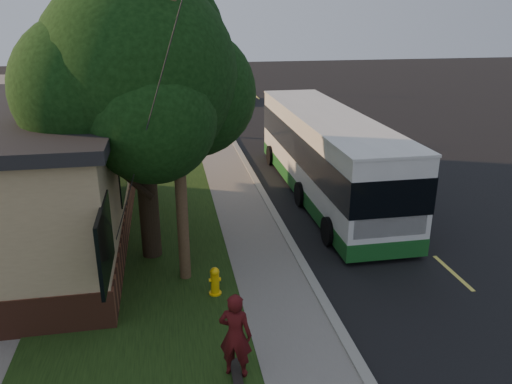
# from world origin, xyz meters

# --- Properties ---
(ground) EXTENTS (120.00, 120.00, 0.00)m
(ground) POSITION_xyz_m (0.00, 0.00, 0.00)
(ground) COLOR black
(ground) RESTS_ON ground
(road) EXTENTS (8.00, 80.00, 0.01)m
(road) POSITION_xyz_m (4.00, 10.00, 0.01)
(road) COLOR black
(road) RESTS_ON ground
(curb) EXTENTS (0.25, 80.00, 0.12)m
(curb) POSITION_xyz_m (0.00, 10.00, 0.06)
(curb) COLOR gray
(curb) RESTS_ON ground
(sidewalk) EXTENTS (2.00, 80.00, 0.08)m
(sidewalk) POSITION_xyz_m (-1.00, 10.00, 0.04)
(sidewalk) COLOR slate
(sidewalk) RESTS_ON ground
(grass_verge) EXTENTS (5.00, 80.00, 0.07)m
(grass_verge) POSITION_xyz_m (-4.50, 10.00, 0.04)
(grass_verge) COLOR black
(grass_verge) RESTS_ON ground
(fire_hydrant) EXTENTS (0.32, 0.32, 0.74)m
(fire_hydrant) POSITION_xyz_m (-2.60, 0.00, 0.43)
(fire_hydrant) COLOR yellow
(fire_hydrant) RESTS_ON grass_verge
(utility_pole) EXTENTS (2.86, 3.21, 9.07)m
(utility_pole) POSITION_xyz_m (-3.31, 0.99, 4.63)
(utility_pole) COLOR #473321
(utility_pole) RESTS_ON ground
(leafy_tree) EXTENTS (6.30, 6.00, 7.80)m
(leafy_tree) POSITION_xyz_m (-4.17, 2.65, 5.17)
(leafy_tree) COLOR black
(leafy_tree) RESTS_ON grass_verge
(bare_tree_near) EXTENTS (1.38, 1.21, 4.31)m
(bare_tree_near) POSITION_xyz_m (-3.50, 18.00, 2.15)
(bare_tree_near) COLOR black
(bare_tree_near) RESTS_ON grass_verge
(bare_tree_far) EXTENTS (1.38, 1.21, 4.03)m
(bare_tree_far) POSITION_xyz_m (-3.00, 30.00, 2.00)
(bare_tree_far) COLOR black
(bare_tree_far) RESTS_ON grass_verge
(traffic_signal) EXTENTS (0.18, 0.22, 5.50)m
(traffic_signal) POSITION_xyz_m (0.50, 34.00, 3.16)
(traffic_signal) COLOR #2D2D30
(traffic_signal) RESTS_ON ground
(transit_bus) EXTENTS (2.73, 11.85, 3.21)m
(transit_bus) POSITION_xyz_m (2.39, 6.64, 1.71)
(transit_bus) COLOR silver
(transit_bus) RESTS_ON ground
(skateboarder) EXTENTS (0.77, 0.65, 1.80)m
(skateboarder) POSITION_xyz_m (-2.50, -3.02, 0.97)
(skateboarder) COLOR #440D0F
(skateboarder) RESTS_ON grass_verge
(skateboard_main) EXTENTS (0.21, 0.79, 0.07)m
(skateboard_main) POSITION_xyz_m (-2.50, -3.05, 0.13)
(skateboard_main) COLOR black
(skateboard_main) RESTS_ON grass_verge
(distant_car) EXTENTS (2.03, 4.05, 1.32)m
(distant_car) POSITION_xyz_m (2.19, 28.12, 0.66)
(distant_car) COLOR black
(distant_car) RESTS_ON ground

